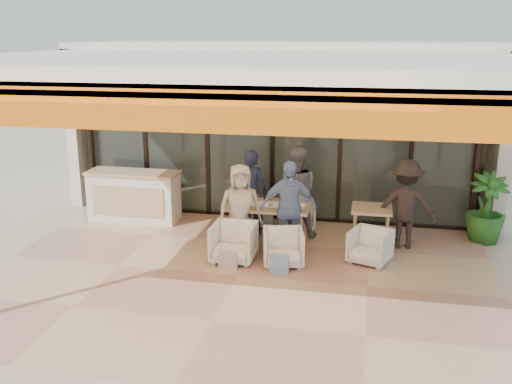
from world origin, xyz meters
TOP-DOWN VIEW (x-y plane):
  - ground at (0.00, 0.00)m, footprint 70.00×70.00m
  - terrace_floor at (0.00, 0.00)m, footprint 8.00×6.00m
  - terrace_structure at (0.00, -0.26)m, footprint 8.00×6.00m
  - glass_storefront at (0.00, 3.00)m, footprint 8.08×0.10m
  - interior_block at (0.01, 5.31)m, footprint 9.05×3.62m
  - host_counter at (-2.72, 2.30)m, footprint 1.85×0.65m
  - dining_table at (0.19, 1.57)m, footprint 1.50×0.90m
  - chair_far_left at (-0.22, 2.52)m, footprint 0.75×0.72m
  - chair_far_right at (0.62, 2.52)m, footprint 0.72×0.69m
  - chair_near_left at (-0.22, 0.62)m, footprint 0.71×0.67m
  - chair_near_right at (0.62, 0.62)m, footprint 0.77×0.74m
  - diner_navy at (-0.22, 2.02)m, footprint 0.64×0.45m
  - diner_grey at (0.62, 2.02)m, footprint 0.95×0.81m
  - diner_cream at (-0.22, 1.12)m, footprint 0.89×0.73m
  - diner_periwinkle at (0.62, 1.12)m, footprint 1.05×0.71m
  - tote_bag_cream at (-0.22, 0.22)m, footprint 0.30×0.10m
  - tote_bag_blue at (0.62, 0.22)m, footprint 0.30×0.10m
  - side_table at (2.02, 1.75)m, footprint 0.70×0.70m
  - side_chair at (2.02, 1.00)m, footprint 0.79×0.76m
  - standing_woman at (2.59, 1.83)m, footprint 1.04×0.60m
  - potted_palm at (4.06, 2.47)m, footprint 0.83×0.83m

SIDE VIEW (x-z plane):
  - ground at x=0.00m, z-range 0.00..0.00m
  - terrace_floor at x=0.00m, z-range 0.00..0.01m
  - tote_bag_cream at x=-0.22m, z-range 0.00..0.34m
  - tote_bag_blue at x=0.62m, z-range 0.00..0.34m
  - chair_far_right at x=0.62m, z-range 0.00..0.63m
  - side_chair at x=2.02m, z-range 0.00..0.64m
  - chair_far_left at x=-0.22m, z-range 0.00..0.65m
  - chair_near_right at x=0.62m, z-range 0.00..0.67m
  - chair_near_left at x=-0.22m, z-range 0.00..0.73m
  - host_counter at x=-2.72m, z-range 0.01..1.05m
  - side_table at x=2.02m, z-range 0.27..1.01m
  - potted_palm at x=4.06m, z-range 0.00..1.28m
  - dining_table at x=0.19m, z-range 0.22..1.15m
  - diner_cream at x=-0.22m, z-range 0.00..1.56m
  - standing_woman at x=2.59m, z-range 0.00..1.61m
  - diner_navy at x=-0.22m, z-range 0.00..1.65m
  - diner_periwinkle at x=0.62m, z-range 0.00..1.66m
  - diner_grey at x=0.62m, z-range 0.00..1.73m
  - glass_storefront at x=0.00m, z-range 0.00..3.20m
  - interior_block at x=0.01m, z-range 0.47..3.99m
  - terrace_structure at x=0.00m, z-range 1.55..4.95m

